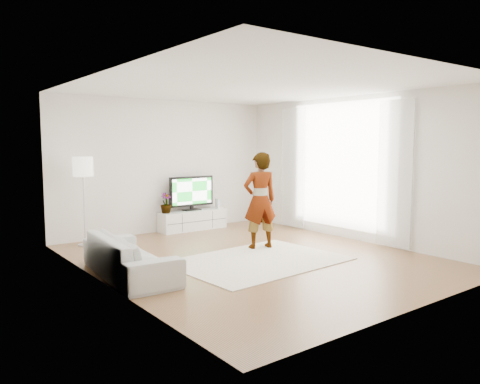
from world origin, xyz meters
TOP-DOWN VIEW (x-y plane):
  - floor at (0.00, 0.00)m, footprint 6.00×6.00m
  - ceiling at (0.00, 0.00)m, footprint 6.00×6.00m
  - wall_left at (-2.50, 0.00)m, footprint 0.02×6.00m
  - wall_right at (2.50, 0.00)m, footprint 0.02×6.00m
  - wall_back at (0.00, 3.00)m, footprint 5.00×0.02m
  - wall_front at (0.00, -3.00)m, footprint 5.00×0.02m
  - window at (2.48, 0.30)m, footprint 0.01×2.60m
  - curtain_near at (2.40, -1.00)m, footprint 0.04×0.70m
  - curtain_far at (2.40, 1.60)m, footprint 0.04×0.70m
  - media_console at (0.51, 2.76)m, footprint 1.52×0.43m
  - television at (0.51, 2.79)m, footprint 1.07×0.21m
  - game_console at (1.17, 2.76)m, footprint 0.07×0.16m
  - potted_plant at (-0.14, 2.77)m, footprint 0.27×0.27m
  - rug at (-0.07, -0.21)m, footprint 2.78×2.08m
  - player at (0.53, 0.48)m, footprint 0.71×0.55m
  - sofa at (-2.06, 0.24)m, footprint 0.93×2.07m
  - floor_lamp at (-1.90, 2.62)m, footprint 0.36×0.36m

SIDE VIEW (x-z plane):
  - floor at x=0.00m, z-range 0.00..0.00m
  - rug at x=-0.07m, z-range 0.00..0.01m
  - media_console at x=0.51m, z-range 0.00..0.43m
  - sofa at x=-2.06m, z-range 0.00..0.59m
  - game_console at x=1.17m, z-range 0.43..0.64m
  - potted_plant at x=-0.14m, z-range 0.43..0.85m
  - television at x=0.51m, z-range 0.46..1.20m
  - player at x=0.53m, z-range 0.01..1.73m
  - curtain_near at x=2.40m, z-range 0.05..2.65m
  - curtain_far at x=2.40m, z-range 0.05..2.65m
  - floor_lamp at x=-1.90m, z-range 0.57..2.21m
  - wall_left at x=-2.50m, z-range 0.00..2.80m
  - wall_right at x=2.50m, z-range 0.00..2.80m
  - wall_back at x=0.00m, z-range 0.00..2.80m
  - wall_front at x=0.00m, z-range 0.00..2.80m
  - window at x=2.48m, z-range 0.20..2.70m
  - ceiling at x=0.00m, z-range 2.80..2.80m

